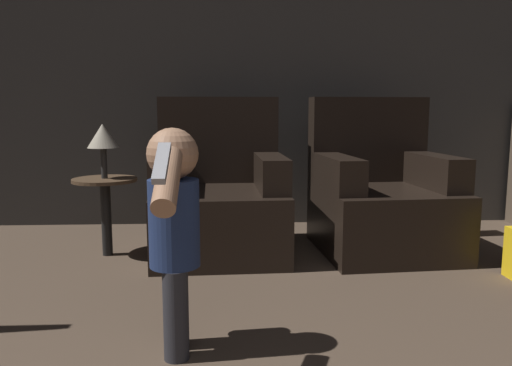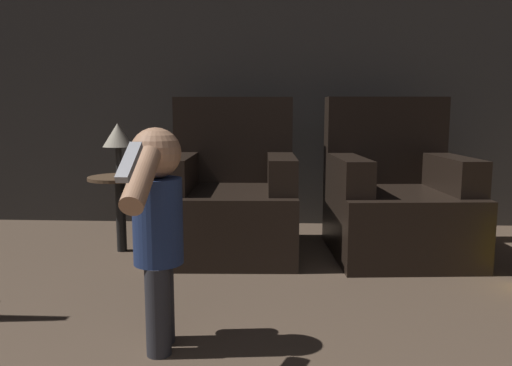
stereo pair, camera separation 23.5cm
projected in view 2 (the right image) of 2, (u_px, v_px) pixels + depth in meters
name	position (u px, v px, depth m)	size (l,w,h in m)	color
wall_back	(277.00, 51.00, 3.69)	(8.40, 0.05, 2.60)	#33302D
armchair_left	(231.00, 199.00, 3.07)	(0.80, 0.85, 0.95)	black
armchair_right	(395.00, 200.00, 3.01)	(0.83, 0.88, 0.95)	black
person_toddler	(157.00, 221.00, 1.75)	(0.18, 0.56, 0.80)	#28282D
side_table	(120.00, 192.00, 3.03)	(0.37, 0.37, 0.47)	black
lamp	(118.00, 136.00, 2.98)	(0.18, 0.18, 0.32)	#262626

